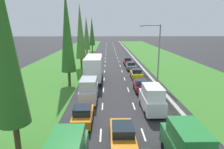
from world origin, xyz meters
The scene contains 21 objects.
ground_plane centered at (0.00, 60.00, 0.00)m, with size 300.00×300.00×0.00m, color #28282B.
grass_verge_left centered at (-12.65, 60.00, 0.02)m, with size 14.00×140.00×0.04m, color #387528.
grass_verge_right centered at (14.35, 60.00, 0.02)m, with size 14.00×140.00×0.04m, color #387528.
median_barrier centered at (5.70, 60.00, 0.42)m, with size 0.44×120.00×0.85m, color #9E9B93.
lane_markings centered at (0.00, 60.00, 0.01)m, with size 3.64×116.00×0.01m.
orange_hatchback_left_lane centered at (-3.41, 16.98, 0.84)m, with size 1.74×3.90×1.72m.
orange_sedan_centre_lane centered at (-0.09, 13.60, 0.81)m, with size 1.82×4.50×1.64m.
green_van_right_lane centered at (3.65, 11.17, 1.40)m, with size 1.96×4.90×2.82m.
white_van_right_lane centered at (3.40, 19.56, 1.40)m, with size 1.96×4.90×2.82m.
maroon_hatchback_right_lane centered at (3.38, 26.16, 0.84)m, with size 1.74×3.90×1.72m.
yellow_hatchback_right_lane centered at (3.75, 33.21, 0.84)m, with size 1.74×3.90×1.72m.
grey_sedan_right_lane centered at (3.67, 40.72, 0.81)m, with size 1.82×4.50×1.64m.
silver_van_left_lane centered at (-3.36, 22.60, 1.40)m, with size 1.96×4.90×2.82m.
red_hatchback_right_lane centered at (3.55, 46.25, 0.84)m, with size 1.74×3.90×1.72m.
white_box_truck_left_lane centered at (-3.33, 31.71, 2.18)m, with size 2.46×9.40×4.18m.
poplar_tree_nearest centered at (-7.45, 12.93, 7.28)m, with size 2.11×2.11×12.46m.
poplar_tree_second centered at (-6.91, 29.22, 7.90)m, with size 2.14×2.14×13.69m.
poplar_tree_third centered at (-6.76, 42.17, 7.75)m, with size 2.13×2.13×13.39m.
poplar_tree_fourth centered at (-7.35, 60.02, 6.99)m, with size 2.10×2.10×11.87m.
poplar_tree_fifth centered at (-6.82, 74.29, 7.28)m, with size 2.11×2.11×12.45m.
street_light_mast centered at (6.28, 29.93, 5.23)m, with size 3.20×0.28×9.00m.
Camera 1 is at (-1.16, 0.59, 8.50)m, focal length 31.45 mm.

